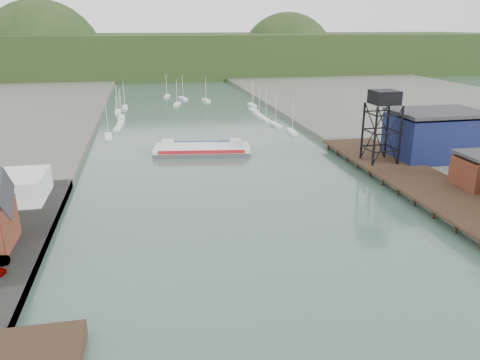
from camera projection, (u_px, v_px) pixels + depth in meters
name	position (u px, v px, depth m)	size (l,w,h in m)	color
ground	(329.00, 358.00, 46.62)	(600.00, 600.00, 0.00)	#334F43
east_pier	(418.00, 179.00, 94.89)	(14.00, 70.00, 2.45)	black
lift_tower	(384.00, 102.00, 102.28)	(6.50, 6.50, 16.00)	black
blue_shed	(435.00, 135.00, 109.69)	(20.50, 14.50, 11.30)	#0D113B
marina_sailboats	(190.00, 113.00, 175.30)	(57.71, 92.65, 0.90)	silver
distant_hills	(160.00, 58.00, 322.86)	(500.00, 120.00, 80.00)	#203116
chain_ferry	(202.00, 149.00, 121.22)	(25.70, 13.28, 3.53)	#47474A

